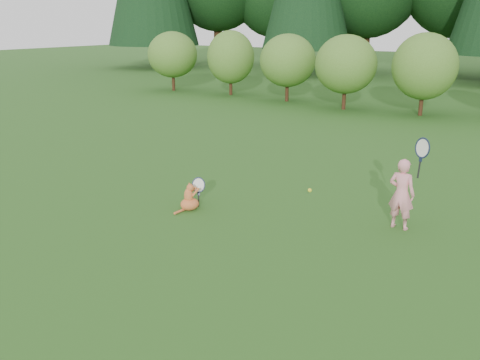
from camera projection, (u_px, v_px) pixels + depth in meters
The scene contains 5 objects.
ground at pixel (200, 234), 8.20m from camera, with size 100.00×100.00×0.00m, color #214C15.
shrub_row at pixel (433, 74), 18.17m from camera, with size 28.00×3.00×2.80m, color #477123, non-canonical shape.
child at pixel (402, 192), 8.27m from camera, with size 0.63×0.38×1.69m.
cat at pixel (190, 196), 9.21m from camera, with size 0.47×0.72×0.65m.
tennis_ball at pixel (310, 190), 8.19m from camera, with size 0.06×0.06×0.06m.
Camera 1 is at (4.73, -6.00, 3.16)m, focal length 40.00 mm.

